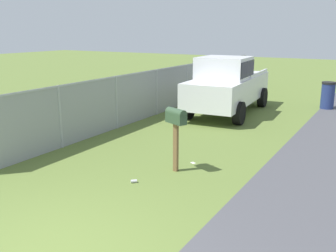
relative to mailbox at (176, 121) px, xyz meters
name	(u,v)px	position (x,y,z in m)	size (l,w,h in m)	color
mailbox	(176,121)	(0.00, 0.00, 0.00)	(0.38, 0.55, 1.40)	brown
pickup_truck	(227,84)	(6.12, 1.29, -0.02)	(5.16, 2.35, 2.09)	silver
trash_bin	(328,95)	(8.93, -1.78, -0.59)	(0.53, 0.53, 1.05)	navy
fence_section	(173,86)	(5.83, 3.41, -0.23)	(16.46, 0.07, 1.64)	#9EA3A8
litter_can_by_mailbox	(134,181)	(-1.01, 0.40, -1.09)	(0.07, 0.07, 0.12)	silver
litter_wrapper_midfield_a	(193,163)	(0.65, -0.10, -1.12)	(0.12, 0.08, 0.01)	silver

